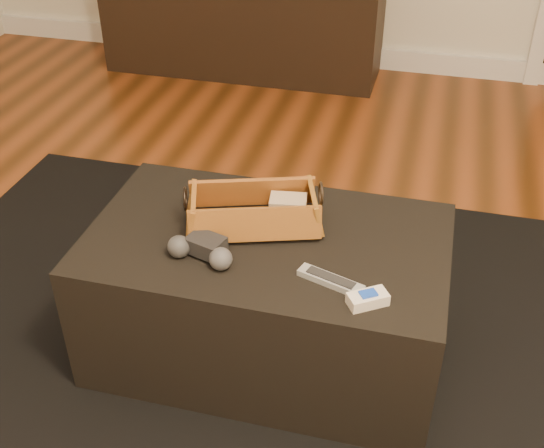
% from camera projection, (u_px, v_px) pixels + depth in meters
% --- Properties ---
extents(floor, '(5.00, 5.50, 0.01)m').
position_uv_depth(floor, '(256.00, 436.00, 1.86)').
color(floor, brown).
rests_on(floor, ground).
extents(baseboard, '(5.00, 0.04, 0.12)m').
position_uv_depth(baseboard, '(381.00, 58.00, 4.00)').
color(baseboard, white).
rests_on(baseboard, floor).
extents(media_cabinet, '(1.55, 0.45, 0.61)m').
position_uv_depth(media_cabinet, '(243.00, 18.00, 3.85)').
color(media_cabinet, black).
rests_on(media_cabinet, floor).
extents(area_rug, '(2.60, 2.00, 0.01)m').
position_uv_depth(area_rug, '(263.00, 359.00, 2.09)').
color(area_rug, black).
rests_on(area_rug, floor).
extents(ottoman, '(1.00, 0.60, 0.42)m').
position_uv_depth(ottoman, '(267.00, 295.00, 2.00)').
color(ottoman, black).
rests_on(ottoman, area_rug).
extents(tv_remote, '(0.20, 0.12, 0.02)m').
position_uv_depth(tv_remote, '(247.00, 222.00, 1.90)').
color(tv_remote, black).
rests_on(tv_remote, wicker_basket).
extents(cloth_bundle, '(0.11, 0.09, 0.06)m').
position_uv_depth(cloth_bundle, '(288.00, 206.00, 1.93)').
color(cloth_bundle, '#C7AE8A').
rests_on(cloth_bundle, wicker_basket).
extents(wicker_basket, '(0.42, 0.30, 0.13)m').
position_uv_depth(wicker_basket, '(254.00, 212.00, 1.90)').
color(wicker_basket, '#935321').
rests_on(wicker_basket, ottoman).
extents(game_controller, '(0.20, 0.13, 0.06)m').
position_uv_depth(game_controller, '(202.00, 250.00, 1.78)').
color(game_controller, black).
rests_on(game_controller, ottoman).
extents(silver_remote, '(0.18, 0.09, 0.02)m').
position_uv_depth(silver_remote, '(331.00, 280.00, 1.71)').
color(silver_remote, '#A7ABAF').
rests_on(silver_remote, ottoman).
extents(cream_gadget, '(0.11, 0.09, 0.04)m').
position_uv_depth(cream_gadget, '(368.00, 299.00, 1.64)').
color(cream_gadget, white).
rests_on(cream_gadget, ottoman).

